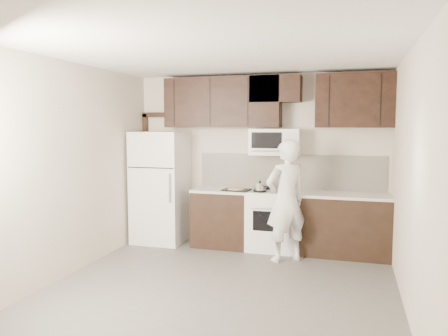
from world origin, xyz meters
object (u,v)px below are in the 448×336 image
at_px(stove, 273,220).
at_px(refrigerator, 160,187).
at_px(person, 286,201).
at_px(microwave, 275,142).

bearing_deg(stove, refrigerator, -178.49).
bearing_deg(refrigerator, stove, 1.51).
distance_m(refrigerator, person, 2.17).
height_order(refrigerator, person, refrigerator).
relative_size(refrigerator, person, 1.05).
xyz_separation_m(stove, microwave, (-0.00, 0.12, 1.19)).
bearing_deg(person, microwave, -107.07).
relative_size(stove, refrigerator, 0.52).
bearing_deg(person, stove, -102.48).
distance_m(microwave, person, 1.05).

